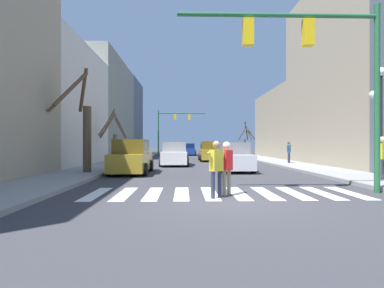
{
  "coord_description": "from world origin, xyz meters",
  "views": [
    {
      "loc": [
        -1.29,
        -8.28,
        1.58
      ],
      "look_at": [
        -0.3,
        26.97,
        1.57
      ],
      "focal_mm": 28.0,
      "sensor_mm": 36.0,
      "label": 1
    }
  ],
  "objects_px": {
    "pedestrian_near_right_corner": "(289,150)",
    "pedestrian_on_left_sidewalk": "(382,154)",
    "traffic_signal_near": "(320,56)",
    "car_parked_left_mid": "(188,150)",
    "street_tree_right_far": "(246,139)",
    "car_parked_right_mid": "(132,158)",
    "car_parked_right_near": "(233,158)",
    "street_lamp_right_corner": "(381,100)",
    "pedestrian_crossing_street": "(227,164)",
    "car_parked_right_far": "(175,155)",
    "car_driving_toward_lane": "(210,152)",
    "street_tree_left_near": "(83,125)",
    "pedestrian_on_right_sidewalk": "(216,164)",
    "street_tree_left_mid": "(113,137)",
    "traffic_signal_far": "(172,123)"
  },
  "relations": [
    {
      "from": "traffic_signal_near",
      "to": "car_parked_right_far",
      "type": "relative_size",
      "value": 1.55
    },
    {
      "from": "car_parked_right_far",
      "to": "car_parked_right_mid",
      "type": "relative_size",
      "value": 0.97
    },
    {
      "from": "street_lamp_right_corner",
      "to": "street_tree_left_near",
      "type": "height_order",
      "value": "street_tree_left_near"
    },
    {
      "from": "street_lamp_right_corner",
      "to": "car_parked_left_mid",
      "type": "distance_m",
      "value": 30.81
    },
    {
      "from": "car_parked_right_near",
      "to": "street_tree_right_far",
      "type": "bearing_deg",
      "value": -13.76
    },
    {
      "from": "pedestrian_near_right_corner",
      "to": "car_parked_right_far",
      "type": "bearing_deg",
      "value": -55.47
    },
    {
      "from": "car_parked_right_far",
      "to": "car_driving_toward_lane",
      "type": "relative_size",
      "value": 1.0
    },
    {
      "from": "pedestrian_on_right_sidewalk",
      "to": "pedestrian_on_left_sidewalk",
      "type": "relative_size",
      "value": 0.96
    },
    {
      "from": "street_lamp_right_corner",
      "to": "street_tree_left_mid",
      "type": "xyz_separation_m",
      "value": [
        -13.4,
        10.88,
        -1.29
      ]
    },
    {
      "from": "street_lamp_right_corner",
      "to": "pedestrian_on_right_sidewalk",
      "type": "xyz_separation_m",
      "value": [
        -7.09,
        -3.29,
        -2.38
      ]
    },
    {
      "from": "street_lamp_right_corner",
      "to": "car_driving_toward_lane",
      "type": "bearing_deg",
      "value": 109.53
    },
    {
      "from": "traffic_signal_near",
      "to": "pedestrian_near_right_corner",
      "type": "bearing_deg",
      "value": 74.43
    },
    {
      "from": "car_parked_right_near",
      "to": "car_parked_left_mid",
      "type": "bearing_deg",
      "value": 5.36
    },
    {
      "from": "street_lamp_right_corner",
      "to": "car_parked_right_mid",
      "type": "relative_size",
      "value": 1.05
    },
    {
      "from": "pedestrian_on_left_sidewalk",
      "to": "traffic_signal_near",
      "type": "bearing_deg",
      "value": 6.78
    },
    {
      "from": "car_parked_right_mid",
      "to": "car_parked_left_mid",
      "type": "bearing_deg",
      "value": -7.58
    },
    {
      "from": "pedestrian_near_right_corner",
      "to": "street_tree_right_far",
      "type": "height_order",
      "value": "street_tree_right_far"
    },
    {
      "from": "street_tree_left_near",
      "to": "pedestrian_on_right_sidewalk",
      "type": "bearing_deg",
      "value": -47.87
    },
    {
      "from": "car_parked_right_far",
      "to": "pedestrian_near_right_corner",
      "type": "xyz_separation_m",
      "value": [
        8.64,
        0.48,
        0.31
      ]
    },
    {
      "from": "traffic_signal_near",
      "to": "pedestrian_on_left_sidewalk",
      "type": "distance_m",
      "value": 5.34
    },
    {
      "from": "car_parked_right_near",
      "to": "pedestrian_crossing_street",
      "type": "xyz_separation_m",
      "value": [
        -1.59,
        -8.47,
        0.2
      ]
    },
    {
      "from": "car_driving_toward_lane",
      "to": "car_parked_left_mid",
      "type": "bearing_deg",
      "value": 7.43
    },
    {
      "from": "traffic_signal_near",
      "to": "pedestrian_on_left_sidewalk",
      "type": "relative_size",
      "value": 3.78
    },
    {
      "from": "car_parked_right_near",
      "to": "pedestrian_near_right_corner",
      "type": "distance_m",
      "value": 7.06
    },
    {
      "from": "street_lamp_right_corner",
      "to": "pedestrian_crossing_street",
      "type": "xyz_separation_m",
      "value": [
        -6.74,
        -2.91,
        -2.39
      ]
    },
    {
      "from": "pedestrian_on_right_sidewalk",
      "to": "car_driving_toward_lane",
      "type": "bearing_deg",
      "value": -135.62
    },
    {
      "from": "car_parked_left_mid",
      "to": "street_tree_left_mid",
      "type": "xyz_separation_m",
      "value": [
        -5.99,
        -18.91,
        1.3
      ]
    },
    {
      "from": "traffic_signal_near",
      "to": "car_parked_right_near",
      "type": "relative_size",
      "value": 1.41
    },
    {
      "from": "car_parked_right_mid",
      "to": "car_driving_toward_lane",
      "type": "xyz_separation_m",
      "value": [
        5.25,
        11.61,
        0.0
      ]
    },
    {
      "from": "pedestrian_near_right_corner",
      "to": "pedestrian_on_left_sidewalk",
      "type": "relative_size",
      "value": 0.94
    },
    {
      "from": "traffic_signal_near",
      "to": "car_parked_left_mid",
      "type": "xyz_separation_m",
      "value": [
        -3.73,
        32.3,
        -3.64
      ]
    },
    {
      "from": "pedestrian_near_right_corner",
      "to": "traffic_signal_near",
      "type": "bearing_deg",
      "value": 15.76
    },
    {
      "from": "traffic_signal_near",
      "to": "car_driving_toward_lane",
      "type": "relative_size",
      "value": 1.55
    },
    {
      "from": "car_parked_right_far",
      "to": "car_driving_toward_lane",
      "type": "height_order",
      "value": "car_driving_toward_lane"
    },
    {
      "from": "pedestrian_on_left_sidewalk",
      "to": "pedestrian_near_right_corner",
      "type": "bearing_deg",
      "value": -115.59
    },
    {
      "from": "car_parked_right_far",
      "to": "traffic_signal_near",
      "type": "bearing_deg",
      "value": 21.91
    },
    {
      "from": "car_parked_left_mid",
      "to": "pedestrian_on_right_sidewalk",
      "type": "xyz_separation_m",
      "value": [
        0.32,
        -33.08,
        0.21
      ]
    },
    {
      "from": "car_parked_right_far",
      "to": "pedestrian_on_left_sidewalk",
      "type": "distance_m",
      "value": 13.37
    },
    {
      "from": "traffic_signal_near",
      "to": "street_tree_left_mid",
      "type": "distance_m",
      "value": 16.71
    },
    {
      "from": "car_parked_right_near",
      "to": "pedestrian_on_left_sidewalk",
      "type": "xyz_separation_m",
      "value": [
        5.04,
        -5.81,
        0.39
      ]
    },
    {
      "from": "street_lamp_right_corner",
      "to": "pedestrian_crossing_street",
      "type": "distance_m",
      "value": 7.72
    },
    {
      "from": "car_parked_right_near",
      "to": "pedestrian_near_right_corner",
      "type": "height_order",
      "value": "pedestrian_near_right_corner"
    },
    {
      "from": "car_parked_left_mid",
      "to": "street_tree_right_far",
      "type": "distance_m",
      "value": 8.12
    },
    {
      "from": "street_lamp_right_corner",
      "to": "car_parked_left_mid",
      "type": "bearing_deg",
      "value": 103.97
    },
    {
      "from": "pedestrian_crossing_street",
      "to": "street_tree_right_far",
      "type": "height_order",
      "value": "street_tree_right_far"
    },
    {
      "from": "car_parked_right_near",
      "to": "pedestrian_on_left_sidewalk",
      "type": "bearing_deg",
      "value": -139.03
    },
    {
      "from": "traffic_signal_far",
      "to": "car_parked_right_mid",
      "type": "xyz_separation_m",
      "value": [
        -1.12,
        -27.3,
        -3.84
      ]
    },
    {
      "from": "car_parked_right_mid",
      "to": "car_parked_right_near",
      "type": "height_order",
      "value": "car_parked_right_mid"
    },
    {
      "from": "car_parked_right_near",
      "to": "pedestrian_on_right_sidewalk",
      "type": "bearing_deg",
      "value": 167.57
    },
    {
      "from": "car_parked_left_mid",
      "to": "traffic_signal_near",
      "type": "bearing_deg",
      "value": 6.59
    }
  ]
}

